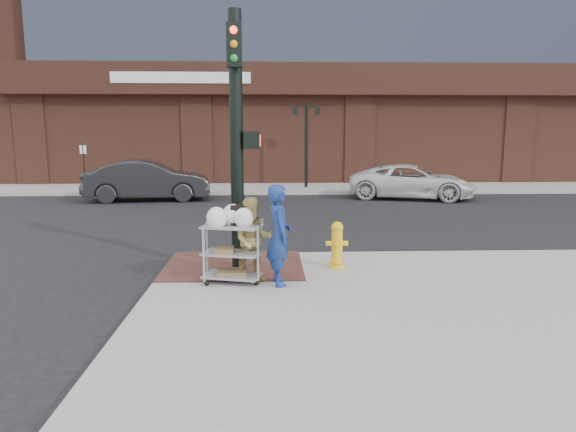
{
  "coord_description": "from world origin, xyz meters",
  "views": [
    {
      "loc": [
        0.12,
        -9.38,
        2.86
      ],
      "look_at": [
        0.49,
        0.42,
        1.25
      ],
      "focal_mm": 32.0,
      "sensor_mm": 36.0,
      "label": 1
    }
  ],
  "objects_px": {
    "traffic_signal_pole": "(238,133)",
    "sedan_dark": "(148,180)",
    "utility_cart": "(232,248)",
    "lamp_post": "(306,137)",
    "minivan_white": "(412,182)",
    "woman_blue": "(279,235)",
    "pedestrian_tan": "(253,240)",
    "fire_hydrant": "(337,244)"
  },
  "relations": [
    {
      "from": "lamp_post",
      "to": "woman_blue",
      "type": "relative_size",
      "value": 2.22
    },
    {
      "from": "minivan_white",
      "to": "fire_hydrant",
      "type": "bearing_deg",
      "value": 174.45
    },
    {
      "from": "traffic_signal_pole",
      "to": "utility_cart",
      "type": "relative_size",
      "value": 3.52
    },
    {
      "from": "minivan_white",
      "to": "utility_cart",
      "type": "bearing_deg",
      "value": 168.37
    },
    {
      "from": "lamp_post",
      "to": "minivan_white",
      "type": "xyz_separation_m",
      "value": [
        4.31,
        -3.55,
        -1.88
      ]
    },
    {
      "from": "pedestrian_tan",
      "to": "utility_cart",
      "type": "distance_m",
      "value": 0.42
    },
    {
      "from": "traffic_signal_pole",
      "to": "minivan_white",
      "type": "bearing_deg",
      "value": 59.86
    },
    {
      "from": "lamp_post",
      "to": "pedestrian_tan",
      "type": "bearing_deg",
      "value": -97.57
    },
    {
      "from": "traffic_signal_pole",
      "to": "minivan_white",
      "type": "height_order",
      "value": "traffic_signal_pole"
    },
    {
      "from": "pedestrian_tan",
      "to": "fire_hydrant",
      "type": "bearing_deg",
      "value": 21.05
    },
    {
      "from": "sedan_dark",
      "to": "utility_cart",
      "type": "bearing_deg",
      "value": -167.16
    },
    {
      "from": "pedestrian_tan",
      "to": "sedan_dark",
      "type": "distance_m",
      "value": 13.4
    },
    {
      "from": "pedestrian_tan",
      "to": "lamp_post",
      "type": "bearing_deg",
      "value": 75.26
    },
    {
      "from": "lamp_post",
      "to": "woman_blue",
      "type": "distance_m",
      "value": 16.61
    },
    {
      "from": "pedestrian_tan",
      "to": "sedan_dark",
      "type": "relative_size",
      "value": 0.3
    },
    {
      "from": "minivan_white",
      "to": "pedestrian_tan",
      "type": "bearing_deg",
      "value": 169.66
    },
    {
      "from": "fire_hydrant",
      "to": "woman_blue",
      "type": "bearing_deg",
      "value": -137.49
    },
    {
      "from": "woman_blue",
      "to": "sedan_dark",
      "type": "bearing_deg",
      "value": 13.85
    },
    {
      "from": "woman_blue",
      "to": "pedestrian_tan",
      "type": "distance_m",
      "value": 0.52
    },
    {
      "from": "pedestrian_tan",
      "to": "minivan_white",
      "type": "xyz_separation_m",
      "value": [
        6.47,
        12.7,
        -0.19
      ]
    },
    {
      "from": "woman_blue",
      "to": "pedestrian_tan",
      "type": "bearing_deg",
      "value": 57.46
    },
    {
      "from": "pedestrian_tan",
      "to": "sedan_dark",
      "type": "height_order",
      "value": "pedestrian_tan"
    },
    {
      "from": "utility_cart",
      "to": "sedan_dark",
      "type": "bearing_deg",
      "value": 109.2
    },
    {
      "from": "traffic_signal_pole",
      "to": "sedan_dark",
      "type": "relative_size",
      "value": 0.97
    },
    {
      "from": "woman_blue",
      "to": "sedan_dark",
      "type": "xyz_separation_m",
      "value": [
        -5.23,
        12.73,
        -0.21
      ]
    },
    {
      "from": "traffic_signal_pole",
      "to": "woman_blue",
      "type": "relative_size",
      "value": 2.77
    },
    {
      "from": "pedestrian_tan",
      "to": "sedan_dark",
      "type": "xyz_separation_m",
      "value": [
        -4.77,
        12.52,
        -0.08
      ]
    },
    {
      "from": "lamp_post",
      "to": "traffic_signal_pole",
      "type": "xyz_separation_m",
      "value": [
        -2.48,
        -15.23,
        0.21
      ]
    },
    {
      "from": "minivan_white",
      "to": "fire_hydrant",
      "type": "xyz_separation_m",
      "value": [
        -4.82,
        -11.81,
        -0.1
      ]
    },
    {
      "from": "pedestrian_tan",
      "to": "fire_hydrant",
      "type": "distance_m",
      "value": 1.89
    },
    {
      "from": "woman_blue",
      "to": "pedestrian_tan",
      "type": "relative_size",
      "value": 1.16
    },
    {
      "from": "lamp_post",
      "to": "sedan_dark",
      "type": "distance_m",
      "value": 8.06
    },
    {
      "from": "woman_blue",
      "to": "pedestrian_tan",
      "type": "height_order",
      "value": "woman_blue"
    },
    {
      "from": "traffic_signal_pole",
      "to": "sedan_dark",
      "type": "xyz_separation_m",
      "value": [
        -4.45,
        11.51,
        -1.99
      ]
    },
    {
      "from": "woman_blue",
      "to": "utility_cart",
      "type": "relative_size",
      "value": 1.27
    },
    {
      "from": "pedestrian_tan",
      "to": "utility_cart",
      "type": "bearing_deg",
      "value": -179.32
    },
    {
      "from": "lamp_post",
      "to": "minivan_white",
      "type": "bearing_deg",
      "value": -39.47
    },
    {
      "from": "lamp_post",
      "to": "fire_hydrant",
      "type": "xyz_separation_m",
      "value": [
        -0.51,
        -15.36,
        -1.99
      ]
    },
    {
      "from": "pedestrian_tan",
      "to": "traffic_signal_pole",
      "type": "bearing_deg",
      "value": 100.19
    },
    {
      "from": "traffic_signal_pole",
      "to": "pedestrian_tan",
      "type": "distance_m",
      "value": 2.18
    },
    {
      "from": "lamp_post",
      "to": "woman_blue",
      "type": "bearing_deg",
      "value": -95.9
    },
    {
      "from": "minivan_white",
      "to": "utility_cart",
      "type": "distance_m",
      "value": 14.48
    }
  ]
}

